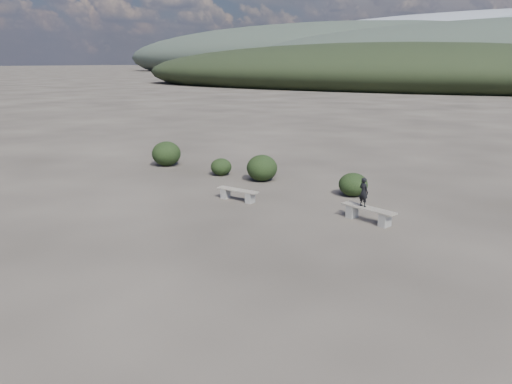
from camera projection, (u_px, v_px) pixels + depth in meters
The scene contains 8 objects.
ground at pixel (181, 262), 12.79m from camera, with size 1200.00×1200.00×0.00m, color #312B26.
bench_left at pixel (238, 194), 18.43m from camera, with size 1.70×0.45×0.42m.
bench_right at pixel (368, 213), 15.96m from camera, with size 1.92×0.93×0.47m.
seated_person at pixel (364, 192), 15.96m from camera, with size 0.35×0.23×0.95m, color black.
shrub_a at pixel (221, 167), 22.53m from camera, with size 0.94×0.94×0.77m, color black.
shrub_b at pixel (262, 168), 21.42m from camera, with size 1.32×1.32×1.13m, color black.
shrub_c at pixel (353, 185), 19.04m from camera, with size 1.11×1.11×0.89m, color black.
shrub_f at pixel (166, 154), 24.58m from camera, with size 1.42×1.42×1.20m, color black.
Camera 1 is at (7.75, -9.26, 4.98)m, focal length 35.00 mm.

